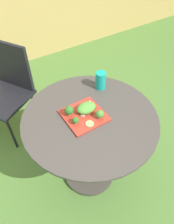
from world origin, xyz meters
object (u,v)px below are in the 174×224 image
object	(u,v)px
salad_plate	(84,115)
patio_chair	(7,85)
drinking_glass	(101,81)
fork	(86,110)

from	to	relation	value
salad_plate	patio_chair	bearing A→B (deg)	107.51
drinking_glass	fork	distance (m)	0.28
drinking_glass	salad_plate	bearing A→B (deg)	-144.96
drinking_glass	fork	xyz separation A→B (m)	(-0.23, -0.15, -0.04)
fork	salad_plate	bearing A→B (deg)	-137.19
drinking_glass	fork	world-z (taller)	drinking_glass
patio_chair	fork	xyz separation A→B (m)	(0.31, -0.86, 0.24)
salad_plate	fork	bearing A→B (deg)	42.81
salad_plate	drinking_glass	size ratio (longest dim) A/B	1.95
salad_plate	fork	xyz separation A→B (m)	(0.03, 0.03, 0.01)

